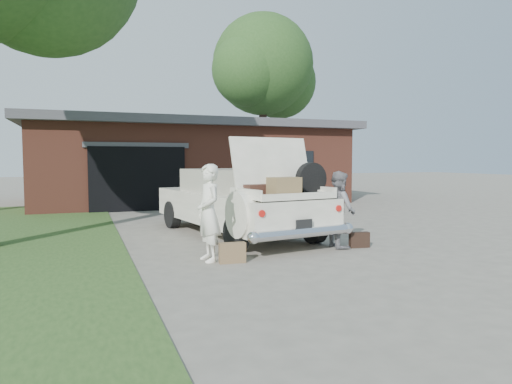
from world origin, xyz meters
name	(u,v)px	position (x,y,z in m)	size (l,w,h in m)	color
ground	(267,252)	(0.00, 0.00, 0.00)	(90.00, 90.00, 0.00)	gray
house	(188,162)	(0.98, 11.47, 1.67)	(12.80, 7.80, 3.30)	brown
tree_right	(264,70)	(6.38, 16.06, 6.75)	(6.44, 5.60, 9.86)	#38281E
sedan	(237,201)	(0.08, 2.03, 0.79)	(2.89, 5.64, 2.20)	white
woman_left	(209,213)	(-1.25, -0.39, 0.84)	(0.61, 0.40, 1.68)	white
woman_right	(339,209)	(1.52, -0.08, 0.76)	(0.74, 0.58, 1.53)	slate
suitcase_left	(232,253)	(-0.92, -0.68, 0.17)	(0.45, 0.14, 0.35)	brown
suitcase_right	(359,240)	(1.86, -0.29, 0.16)	(0.40, 0.13, 0.31)	black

